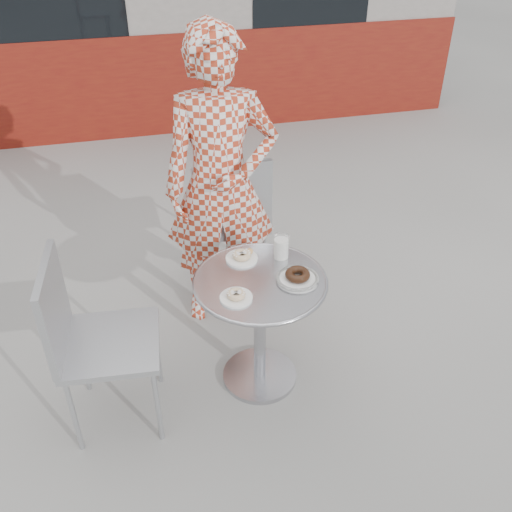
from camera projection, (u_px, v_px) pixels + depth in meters
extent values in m
plane|color=#A09D98|center=(266.00, 378.00, 3.16)|extent=(60.00, 60.00, 0.00)
cube|color=maroon|center=(175.00, 83.00, 5.81)|extent=(6.02, 0.20, 1.00)
cylinder|color=silver|center=(260.00, 375.00, 3.15)|extent=(0.41, 0.41, 0.03)
cylinder|color=silver|center=(260.00, 331.00, 2.97)|extent=(0.06, 0.06, 0.65)
cylinder|color=silver|center=(260.00, 281.00, 2.78)|extent=(0.65, 0.65, 0.02)
torus|color=silver|center=(260.00, 281.00, 2.78)|extent=(0.67, 0.67, 0.02)
cube|color=#B0B3B9|center=(226.00, 219.00, 3.60)|extent=(0.48, 0.48, 0.03)
cube|color=#B0B3B9|center=(233.00, 201.00, 3.29)|extent=(0.46, 0.05, 0.46)
cube|color=#B0B3B9|center=(111.00, 344.00, 2.69)|extent=(0.49, 0.49, 0.03)
cube|color=#B0B3B9|center=(54.00, 309.00, 2.52)|extent=(0.07, 0.45, 0.45)
imported|color=#A63119|center=(221.00, 186.00, 3.16)|extent=(0.68, 0.48, 1.75)
cylinder|color=white|center=(242.00, 258.00, 2.92)|extent=(0.17, 0.17, 0.01)
torus|color=#BC8948|center=(242.00, 255.00, 2.91)|extent=(0.10, 0.10, 0.03)
sphere|color=#B77A3F|center=(250.00, 251.00, 2.94)|extent=(0.03, 0.03, 0.03)
cylinder|color=white|center=(236.00, 298.00, 2.66)|extent=(0.15, 0.15, 0.01)
torus|color=#BC8948|center=(236.00, 294.00, 2.65)|extent=(0.09, 0.09, 0.03)
cylinder|color=white|center=(297.00, 279.00, 2.77)|extent=(0.21, 0.21, 0.01)
torus|color=black|center=(298.00, 274.00, 2.76)|extent=(0.12, 0.12, 0.04)
torus|color=black|center=(297.00, 278.00, 2.77)|extent=(0.21, 0.21, 0.02)
cylinder|color=white|center=(281.00, 248.00, 2.91)|extent=(0.07, 0.07, 0.11)
cylinder|color=white|center=(281.00, 247.00, 2.90)|extent=(0.08, 0.08, 0.13)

